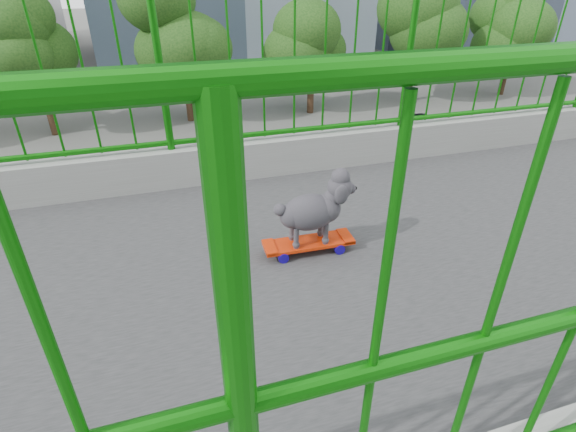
% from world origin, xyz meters
% --- Properties ---
extents(road, '(18.00, 90.00, 0.02)m').
position_xyz_m(road, '(-13.00, 0.00, 0.01)').
color(road, black).
rests_on(road, ground).
extents(street_trees, '(5.30, 60.40, 7.26)m').
position_xyz_m(street_trees, '(-26.03, 1.06, 4.72)').
color(street_trees, black).
rests_on(street_trees, ground).
extents(skateboard, '(0.19, 0.56, 0.07)m').
position_xyz_m(skateboard, '(-0.17, 2.70, 7.06)').
color(skateboard, red).
rests_on(skateboard, footbridge).
extents(poodle, '(0.22, 0.50, 0.42)m').
position_xyz_m(poodle, '(-0.17, 2.73, 7.30)').
color(poodle, '#2F2D32').
rests_on(poodle, skateboard).
extents(car_3, '(2.00, 4.93, 1.43)m').
position_xyz_m(car_3, '(-15.60, 8.15, 0.71)').
color(car_3, black).
rests_on(car_3, ground).
extents(car_4, '(1.74, 4.33, 1.48)m').
position_xyz_m(car_4, '(-18.80, 16.40, 0.74)').
color(car_4, black).
rests_on(car_4, ground).
extents(car_5, '(1.48, 4.25, 1.40)m').
position_xyz_m(car_5, '(-6.00, 5.79, 0.70)').
color(car_5, red).
rests_on(car_5, ground).
extents(car_6, '(2.21, 4.79, 1.33)m').
position_xyz_m(car_6, '(-9.20, 7.47, 0.67)').
color(car_6, black).
rests_on(car_6, ground).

